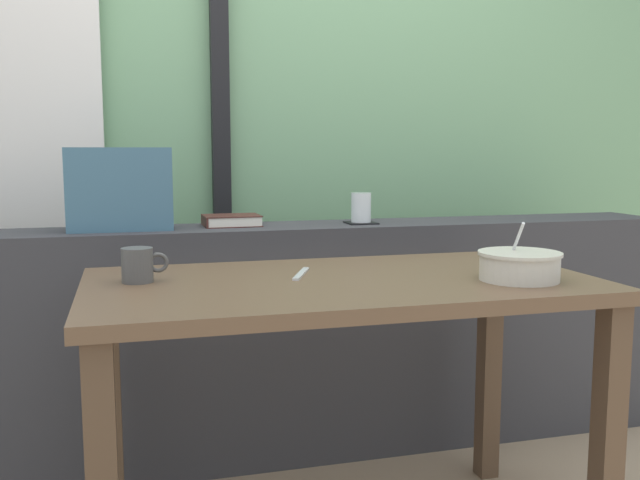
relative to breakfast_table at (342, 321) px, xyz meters
name	(u,v)px	position (x,y,z in m)	size (l,w,h in m)	color
outdoor_backdrop	(254,64)	(0.00, 1.22, 0.78)	(4.80, 0.08, 2.80)	#7AAD7F
curtain_left_panel	(22,96)	(-0.87, 1.12, 0.63)	(0.56, 0.06, 2.50)	white
window_divider_post	(220,87)	(-0.15, 1.15, 0.68)	(0.07, 0.05, 2.60)	black
dark_console_ledge	(287,341)	(0.00, 0.63, -0.22)	(2.80, 0.29, 0.80)	#38383D
breakfast_table	(342,321)	(0.00, 0.00, 0.00)	(1.26, 0.68, 0.73)	brown
coaster_square	(361,223)	(0.26, 0.62, 0.18)	(0.10, 0.10, 0.01)	black
juice_glass	(361,209)	(0.26, 0.62, 0.23)	(0.07, 0.07, 0.10)	white
closed_book	(231,220)	(-0.18, 0.67, 0.20)	(0.19, 0.15, 0.04)	#47231E
throw_pillow	(120,189)	(-0.54, 0.63, 0.31)	(0.32, 0.14, 0.26)	#426B84
soup_bowl	(519,266)	(0.42, -0.14, 0.14)	(0.20, 0.20, 0.15)	beige
fork_utensil	(301,274)	(-0.09, 0.08, 0.11)	(0.02, 0.17, 0.01)	silver
ceramic_mug	(138,265)	(-0.50, 0.08, 0.15)	(0.11, 0.08, 0.08)	#4C4C4C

